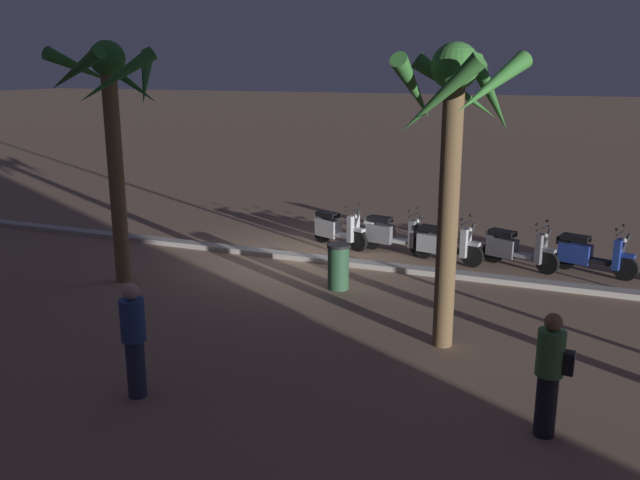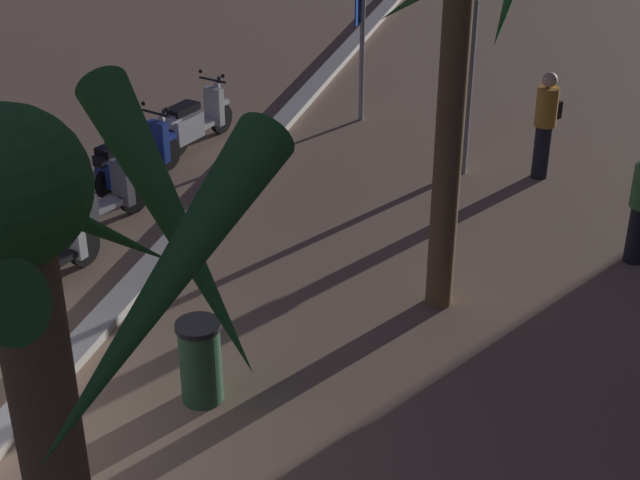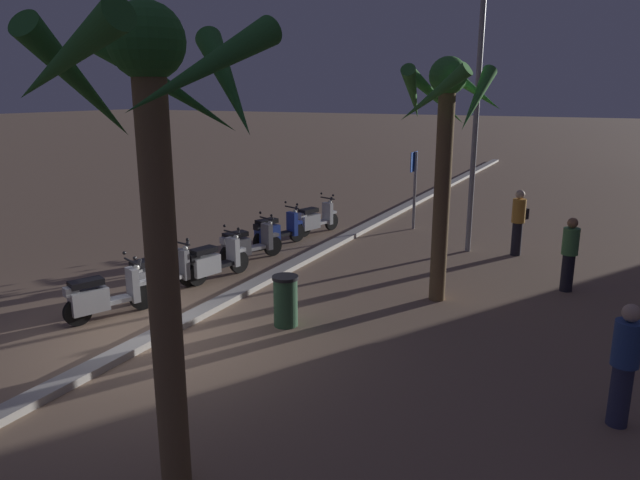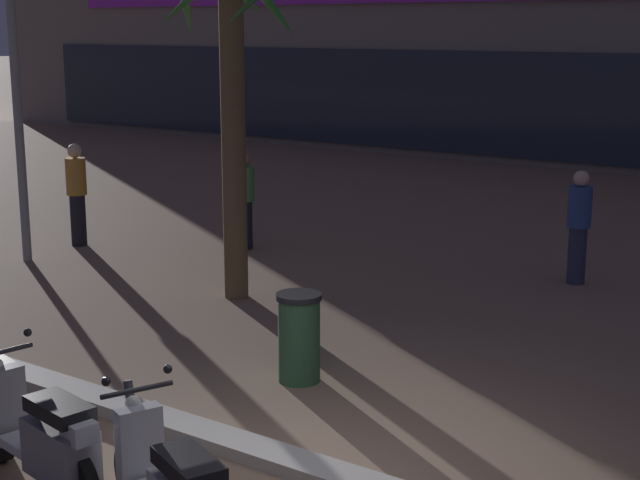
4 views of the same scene
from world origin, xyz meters
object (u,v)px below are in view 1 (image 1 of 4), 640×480
(pedestrian_strolling_near_curb, at_px, (550,372))
(scooter_silver_far_back, at_px, (443,243))
(scooter_blue_mid_rear, at_px, (588,254))
(palm_tree_mid_walkway, at_px, (454,126))
(scooter_grey_gap_after_mid, at_px, (390,234))
(scooter_silver_mid_front, at_px, (336,229))
(palm_tree_far_corner, at_px, (111,103))
(litter_bin, at_px, (338,266))
(pedestrian_by_palm_tree, at_px, (134,338))
(scooter_grey_mid_centre, at_px, (514,248))

(pedestrian_strolling_near_curb, bearing_deg, scooter_silver_far_back, -68.19)
(scooter_silver_far_back, bearing_deg, pedestrian_strolling_near_curb, 111.81)
(scooter_blue_mid_rear, distance_m, palm_tree_mid_walkway, 6.40)
(scooter_silver_far_back, height_order, palm_tree_mid_walkway, palm_tree_mid_walkway)
(scooter_grey_gap_after_mid, bearing_deg, scooter_blue_mid_rear, 179.27)
(scooter_blue_mid_rear, height_order, scooter_silver_mid_front, same)
(palm_tree_far_corner, xyz_separation_m, litter_bin, (-4.46, -1.25, -3.26))
(scooter_grey_gap_after_mid, bearing_deg, pedestrian_by_palm_tree, 82.89)
(pedestrian_by_palm_tree, relative_size, pedestrian_strolling_near_curb, 1.02)
(scooter_silver_mid_front, xyz_separation_m, litter_bin, (-1.29, 3.21, 0.03))
(scooter_blue_mid_rear, distance_m, pedestrian_strolling_near_curb, 7.53)
(scooter_grey_mid_centre, relative_size, palm_tree_mid_walkway, 0.37)
(scooter_blue_mid_rear, xyz_separation_m, scooter_grey_gap_after_mid, (4.57, -0.06, 0.01))
(scooter_silver_far_back, distance_m, pedestrian_strolling_near_curb, 7.77)
(scooter_silver_mid_front, xyz_separation_m, palm_tree_far_corner, (3.17, 4.46, 3.29))
(scooter_blue_mid_rear, height_order, palm_tree_far_corner, palm_tree_far_corner)
(scooter_grey_mid_centre, distance_m, litter_bin, 4.35)
(scooter_blue_mid_rear, bearing_deg, pedestrian_strolling_near_curb, 87.68)
(scooter_silver_mid_front, bearing_deg, palm_tree_mid_walkway, 126.78)
(pedestrian_by_palm_tree, bearing_deg, palm_tree_far_corner, -50.06)
(palm_tree_mid_walkway, distance_m, pedestrian_by_palm_tree, 5.64)
(scooter_grey_gap_after_mid, relative_size, palm_tree_mid_walkway, 0.38)
(scooter_silver_mid_front, distance_m, palm_tree_far_corner, 6.38)
(scooter_silver_mid_front, relative_size, pedestrian_strolling_near_curb, 1.05)
(pedestrian_by_palm_tree, xyz_separation_m, litter_bin, (-0.91, -5.49, -0.38))
(palm_tree_far_corner, distance_m, litter_bin, 5.66)
(scooter_grey_mid_centre, xyz_separation_m, scooter_silver_far_back, (1.60, 0.20, 0.00))
(scooter_silver_far_back, xyz_separation_m, pedestrian_by_palm_tree, (2.46, 8.28, 0.42))
(palm_tree_far_corner, bearing_deg, scooter_silver_far_back, -146.08)
(scooter_silver_far_back, height_order, palm_tree_far_corner, palm_tree_far_corner)
(pedestrian_by_palm_tree, bearing_deg, litter_bin, -99.40)
(scooter_grey_gap_after_mid, xyz_separation_m, pedestrian_strolling_near_curb, (-4.27, 7.57, 0.39))
(palm_tree_far_corner, xyz_separation_m, pedestrian_strolling_near_curb, (-8.89, 3.16, -2.89))
(palm_tree_mid_walkway, distance_m, litter_bin, 4.58)
(scooter_grey_mid_centre, relative_size, pedestrian_strolling_near_curb, 1.10)
(scooter_blue_mid_rear, xyz_separation_m, pedestrian_strolling_near_curb, (0.30, 7.51, 0.40))
(scooter_silver_far_back, height_order, pedestrian_strolling_near_curb, pedestrian_strolling_near_curb)
(scooter_silver_mid_front, bearing_deg, scooter_grey_gap_after_mid, 178.17)
(scooter_blue_mid_rear, height_order, palm_tree_mid_walkway, palm_tree_mid_walkway)
(scooter_blue_mid_rear, bearing_deg, pedestrian_by_palm_tree, 56.68)
(scooter_silver_far_back, distance_m, scooter_silver_mid_front, 2.88)
(scooter_blue_mid_rear, relative_size, palm_tree_mid_walkway, 0.37)
(scooter_blue_mid_rear, distance_m, scooter_grey_mid_centre, 1.59)
(scooter_silver_far_back, distance_m, scooter_grey_gap_after_mid, 1.43)
(scooter_grey_gap_after_mid, relative_size, pedestrian_strolling_near_curb, 1.13)
(scooter_blue_mid_rear, relative_size, pedestrian_by_palm_tree, 1.08)
(scooter_blue_mid_rear, height_order, scooter_grey_gap_after_mid, same)
(scooter_grey_gap_after_mid, height_order, scooter_silver_mid_front, same)
(pedestrian_strolling_near_curb, xyz_separation_m, litter_bin, (4.44, -4.41, -0.37))
(palm_tree_mid_walkway, height_order, pedestrian_strolling_near_curb, palm_tree_mid_walkway)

